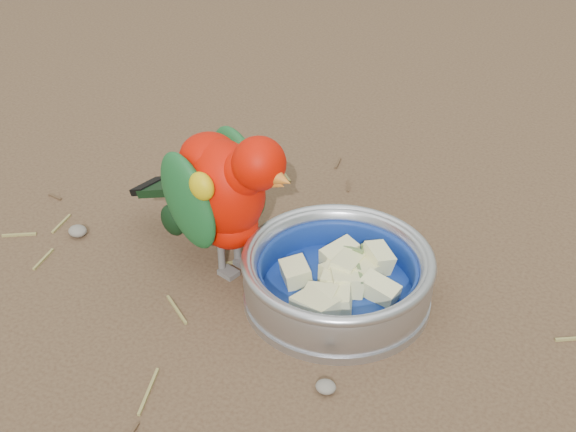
% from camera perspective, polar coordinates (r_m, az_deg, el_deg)
% --- Properties ---
extents(ground, '(60.00, 60.00, 0.00)m').
position_cam_1_polar(ground, '(0.85, 0.96, -9.52)').
color(ground, '#503926').
extents(food_bowl, '(0.21, 0.21, 0.02)m').
position_cam_1_polar(food_bowl, '(0.91, 3.49, -5.56)').
color(food_bowl, '#B2B2BA').
rests_on(food_bowl, ground).
extents(bowl_wall, '(0.21, 0.21, 0.04)m').
position_cam_1_polar(bowl_wall, '(0.89, 3.56, -4.07)').
color(bowl_wall, '#B2B2BA').
rests_on(bowl_wall, food_bowl).
extents(fruit_wedges, '(0.13, 0.13, 0.03)m').
position_cam_1_polar(fruit_wedges, '(0.89, 3.54, -4.42)').
color(fruit_wedges, beige).
rests_on(fruit_wedges, food_bowl).
extents(lory_parrot, '(0.25, 0.17, 0.18)m').
position_cam_1_polar(lory_parrot, '(0.91, -4.57, 1.13)').
color(lory_parrot, '#C80D00').
rests_on(lory_parrot, ground).
extents(ground_debris, '(0.90, 0.80, 0.01)m').
position_cam_1_polar(ground_debris, '(0.85, -0.08, -8.88)').
color(ground_debris, olive).
rests_on(ground_debris, ground).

